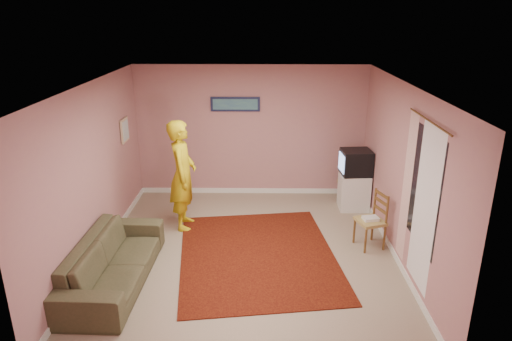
{
  "coord_description": "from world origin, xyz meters",
  "views": [
    {
      "loc": [
        0.22,
        -6.22,
        3.56
      ],
      "look_at": [
        0.12,
        0.6,
        1.16
      ],
      "focal_mm": 32.0,
      "sensor_mm": 36.0,
      "label": 1
    }
  ],
  "objects_px": {
    "tv_cabinet": "(354,191)",
    "person": "(183,175)",
    "crt_tv": "(356,162)",
    "chair_b": "(371,215)",
    "chair_a": "(350,178)",
    "sofa": "(114,261)"
  },
  "relations": [
    {
      "from": "tv_cabinet",
      "to": "crt_tv",
      "type": "height_order",
      "value": "crt_tv"
    },
    {
      "from": "tv_cabinet",
      "to": "person",
      "type": "bearing_deg",
      "value": -165.24
    },
    {
      "from": "crt_tv",
      "to": "person",
      "type": "distance_m",
      "value": 3.16
    },
    {
      "from": "chair_b",
      "to": "sofa",
      "type": "distance_m",
      "value": 3.88
    },
    {
      "from": "chair_b",
      "to": "sofa",
      "type": "height_order",
      "value": "chair_b"
    },
    {
      "from": "chair_a",
      "to": "chair_b",
      "type": "distance_m",
      "value": 1.66
    },
    {
      "from": "tv_cabinet",
      "to": "crt_tv",
      "type": "distance_m",
      "value": 0.57
    },
    {
      "from": "chair_a",
      "to": "chair_b",
      "type": "bearing_deg",
      "value": -95.63
    },
    {
      "from": "chair_b",
      "to": "crt_tv",
      "type": "bearing_deg",
      "value": 160.73
    },
    {
      "from": "tv_cabinet",
      "to": "chair_a",
      "type": "height_order",
      "value": "chair_a"
    },
    {
      "from": "tv_cabinet",
      "to": "person",
      "type": "xyz_separation_m",
      "value": [
        -3.06,
        -0.81,
        0.6
      ]
    },
    {
      "from": "crt_tv",
      "to": "chair_b",
      "type": "relative_size",
      "value": 1.12
    },
    {
      "from": "chair_a",
      "to": "tv_cabinet",
      "type": "bearing_deg",
      "value": -79.22
    },
    {
      "from": "crt_tv",
      "to": "chair_b",
      "type": "distance_m",
      "value": 1.54
    },
    {
      "from": "tv_cabinet",
      "to": "sofa",
      "type": "xyz_separation_m",
      "value": [
        -3.75,
        -2.56,
        -0.02
      ]
    },
    {
      "from": "chair_a",
      "to": "chair_b",
      "type": "xyz_separation_m",
      "value": [
        0.02,
        -1.66,
        0.01
      ]
    },
    {
      "from": "chair_a",
      "to": "sofa",
      "type": "height_order",
      "value": "chair_a"
    },
    {
      "from": "tv_cabinet",
      "to": "chair_a",
      "type": "xyz_separation_m",
      "value": [
        -0.05,
        0.16,
        0.2
      ]
    },
    {
      "from": "crt_tv",
      "to": "person",
      "type": "xyz_separation_m",
      "value": [
        -3.06,
        -0.81,
        0.03
      ]
    },
    {
      "from": "crt_tv",
      "to": "person",
      "type": "relative_size",
      "value": 0.3
    },
    {
      "from": "tv_cabinet",
      "to": "chair_b",
      "type": "bearing_deg",
      "value": -91.15
    },
    {
      "from": "crt_tv",
      "to": "tv_cabinet",
      "type": "bearing_deg",
      "value": -0.0
    }
  ]
}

